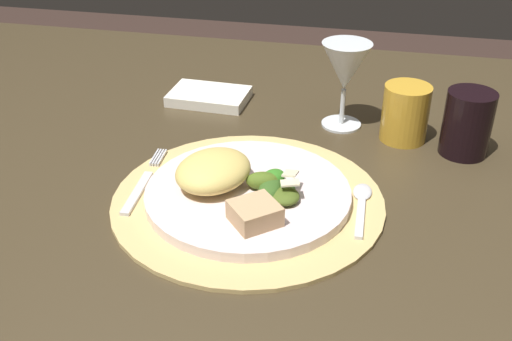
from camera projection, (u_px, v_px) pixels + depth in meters
dining_table at (220, 244)px, 1.02m from camera, size 1.42×1.05×0.74m
placemat at (248, 200)px, 0.82m from camera, size 0.36×0.36×0.01m
dinner_plate at (248, 194)px, 0.81m from camera, size 0.27×0.27×0.01m
pasta_serving at (213, 171)px, 0.81m from camera, size 0.13×0.14×0.04m
salad_greens at (273, 186)px, 0.80m from camera, size 0.08×0.08×0.03m
bread_piece at (255, 213)px, 0.74m from camera, size 0.07×0.07×0.03m
fork at (143, 183)px, 0.84m from camera, size 0.02×0.17×0.00m
spoon at (362, 200)px, 0.81m from camera, size 0.03×0.13×0.01m
napkin at (209, 96)px, 1.09m from camera, size 0.14×0.10×0.02m
wine_glass at (345, 69)px, 0.97m from camera, size 0.08×0.08×0.14m
amber_tumbler at (405, 113)px, 0.95m from camera, size 0.07×0.07×0.09m
dark_tumbler at (467, 123)px, 0.91m from camera, size 0.07×0.07×0.10m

